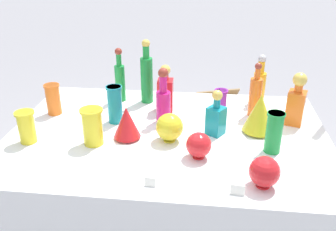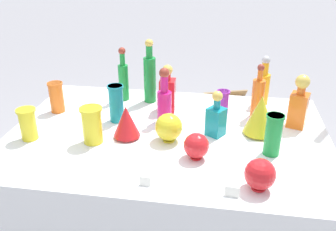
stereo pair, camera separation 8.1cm
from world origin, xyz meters
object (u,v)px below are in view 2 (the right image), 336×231
(square_decanter_1, at_px, (299,104))
(fluted_vase_1, at_px, (260,115))
(tall_bottle_2, at_px, (164,101))
(round_bowl_0, at_px, (260,174))
(tall_bottle_4, at_px, (263,85))
(tall_bottle_0, at_px, (150,76))
(slender_vase_3, at_px, (223,102))
(tall_bottle_1, at_px, (123,78))
(cardboard_box_behind_left, at_px, (223,120))
(slender_vase_4, at_px, (92,124))
(square_decanter_0, at_px, (216,118))
(tall_bottle_3, at_px, (258,96))
(round_bowl_1, at_px, (196,146))
(slender_vase_5, at_px, (116,102))
(square_decanter_2, at_px, (168,92))
(slender_vase_1, at_px, (56,96))
(fluted_vase_0, at_px, (126,122))
(slender_vase_0, at_px, (28,123))
(slender_vase_2, at_px, (273,134))

(square_decanter_1, relative_size, fluted_vase_1, 1.37)
(tall_bottle_2, height_order, round_bowl_0, tall_bottle_2)
(tall_bottle_4, bearing_deg, tall_bottle_0, -174.07)
(slender_vase_3, distance_m, fluted_vase_1, 0.29)
(tall_bottle_1, bearing_deg, cardboard_box_behind_left, 56.47)
(slender_vase_3, relative_size, slender_vase_4, 0.80)
(square_decanter_0, height_order, slender_vase_4, square_decanter_0)
(tall_bottle_3, xyz_separation_m, round_bowl_1, (-0.30, -0.51, -0.06))
(slender_vase_5, bearing_deg, square_decanter_2, 35.55)
(slender_vase_1, relative_size, round_bowl_0, 1.32)
(tall_bottle_1, bearing_deg, slender_vase_5, -82.47)
(tall_bottle_0, xyz_separation_m, slender_vase_1, (-0.52, -0.24, -0.07))
(tall_bottle_0, height_order, round_bowl_0, tall_bottle_0)
(tall_bottle_4, relative_size, fluted_vase_1, 1.41)
(tall_bottle_2, distance_m, slender_vase_3, 0.35)
(square_decanter_1, relative_size, round_bowl_1, 2.32)
(tall_bottle_3, height_order, fluted_vase_0, tall_bottle_3)
(tall_bottle_0, distance_m, tall_bottle_1, 0.17)
(slender_vase_1, relative_size, slender_vase_3, 1.19)
(tall_bottle_4, distance_m, slender_vase_5, 0.91)
(tall_bottle_2, height_order, tall_bottle_4, tall_bottle_2)
(round_bowl_0, bearing_deg, slender_vase_1, 152.55)
(tall_bottle_0, distance_m, fluted_vase_0, 0.50)
(tall_bottle_4, distance_m, slender_vase_0, 1.38)
(square_decanter_1, relative_size, round_bowl_0, 2.16)
(slender_vase_1, bearing_deg, tall_bottle_1, 35.08)
(tall_bottle_0, xyz_separation_m, round_bowl_0, (0.63, -0.84, -0.10))
(square_decanter_1, height_order, slender_vase_0, square_decanter_1)
(tall_bottle_4, distance_m, slender_vase_1, 1.26)
(slender_vase_5, bearing_deg, square_decanter_0, -8.22)
(tall_bottle_3, xyz_separation_m, fluted_vase_1, (0.00, -0.22, -0.01))
(slender_vase_2, xyz_separation_m, slender_vase_3, (-0.25, 0.40, -0.03))
(tall_bottle_0, distance_m, slender_vase_1, 0.57)
(square_decanter_1, height_order, square_decanter_2, square_decanter_1)
(tall_bottle_0, height_order, slender_vase_0, tall_bottle_0)
(tall_bottle_3, relative_size, slender_vase_4, 1.67)
(slender_vase_1, height_order, round_bowl_0, slender_vase_1)
(slender_vase_2, distance_m, cardboard_box_behind_left, 1.68)
(tall_bottle_0, distance_m, slender_vase_0, 0.78)
(tall_bottle_3, xyz_separation_m, fluted_vase_0, (-0.68, -0.36, -0.04))
(slender_vase_3, bearing_deg, fluted_vase_1, -45.97)
(tall_bottle_3, relative_size, square_decanter_1, 1.07)
(square_decanter_1, bearing_deg, tall_bottle_2, -175.27)
(tall_bottle_3, relative_size, slender_vase_5, 1.49)
(tall_bottle_0, height_order, cardboard_box_behind_left, tall_bottle_0)
(tall_bottle_0, xyz_separation_m, fluted_vase_1, (0.66, -0.34, -0.06))
(square_decanter_2, bearing_deg, round_bowl_1, -66.97)
(tall_bottle_1, xyz_separation_m, fluted_vase_0, (0.15, -0.49, -0.05))
(tall_bottle_1, bearing_deg, slender_vase_4, -91.08)
(square_decanter_1, bearing_deg, slender_vase_5, -174.75)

